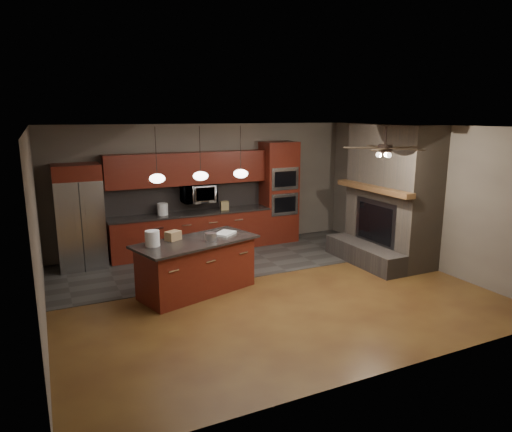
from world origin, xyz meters
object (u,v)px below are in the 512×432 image
white_bucket (152,238)px  paint_can (211,237)px  paint_tray (225,233)px  counter_bucket (163,209)px  microwave (199,193)px  counter_box (224,206)px  refrigerator (80,217)px  kitchen_island (197,266)px  cardboard_box (173,236)px  oven_tower (279,192)px

white_bucket → paint_can: 0.97m
paint_tray → counter_bucket: 2.24m
microwave → counter_box: bearing=-10.0°
white_bucket → microwave: bearing=56.5°
refrigerator → kitchen_island: 2.84m
counter_box → paint_tray: bearing=-102.6°
refrigerator → white_bucket: size_ratio=8.23×
white_bucket → cardboard_box: white_bucket is taller
oven_tower → paint_tray: bearing=-136.0°
kitchen_island → cardboard_box: (-0.34, 0.19, 0.53)m
microwave → refrigerator: (-2.49, -0.13, -0.27)m
kitchen_island → white_bucket: size_ratio=8.97×
kitchen_island → cardboard_box: 0.66m
counter_bucket → counter_box: bearing=-2.1°
microwave → cardboard_box: 2.50m
refrigerator → paint_can: bearing=-51.5°
oven_tower → paint_can: 3.56m
white_bucket → paint_can: (0.96, -0.10, -0.06)m
refrigerator → paint_tray: 3.05m
white_bucket → paint_can: white_bucket is taller
oven_tower → counter_bucket: size_ratio=9.35×
microwave → paint_can: (-0.62, -2.49, -0.31)m
counter_box → cardboard_box: bearing=-121.4°
oven_tower → kitchen_island: (-2.82, -2.31, -0.73)m
paint_tray → counter_bucket: size_ratio=1.51×
oven_tower → counter_box: 1.42m
oven_tower → counter_box: bearing=-178.3°
refrigerator → paint_tray: bearing=-43.0°
refrigerator → cardboard_box: bearing=-57.5°
cardboard_box → paint_tray: bearing=-30.3°
refrigerator → paint_can: (1.87, -2.36, -0.05)m
counter_bucket → microwave: bearing=3.5°
oven_tower → refrigerator: bearing=-179.1°
oven_tower → refrigerator: 4.47m
kitchen_island → paint_can: paint_can is taller
counter_bucket → cardboard_box: bearing=-99.5°
oven_tower → microwave: size_ratio=3.25×
refrigerator → cardboard_box: size_ratio=8.57×
refrigerator → white_bucket: (0.91, -2.25, 0.01)m
paint_can → paint_tray: 0.45m
paint_tray → cardboard_box: cardboard_box is taller
microwave → counter_bucket: microwave is taller
microwave → counter_box: (0.57, -0.10, -0.30)m
white_bucket → counter_box: size_ratio=1.29×
refrigerator → kitchen_island: size_ratio=0.92×
kitchen_island → white_bucket: 0.94m
paint_tray → refrigerator: bearing=97.4°
microwave → refrigerator: 2.51m
paint_tray → microwave: bearing=43.8°
kitchen_island → counter_bucket: size_ratio=8.85×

